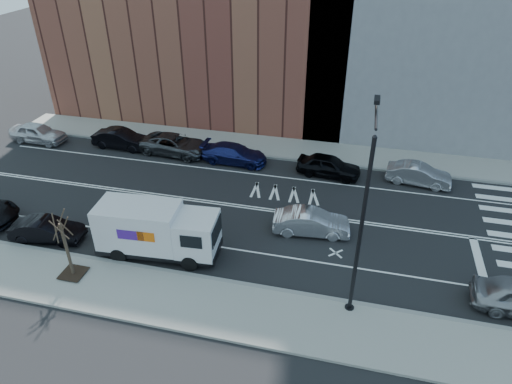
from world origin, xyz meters
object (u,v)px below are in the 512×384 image
at_px(far_parked_b, 121,139).
at_px(driving_sedan, 311,222).
at_px(fedex_van, 157,230).
at_px(far_parked_a, 38,133).

height_order(far_parked_b, driving_sedan, far_parked_b).
bearing_deg(fedex_van, driving_sedan, 22.12).
distance_m(fedex_van, far_parked_b, 14.33).
xyz_separation_m(fedex_van, far_parked_b, (-8.34, 11.62, -0.82)).
bearing_deg(far_parked_b, fedex_van, -141.95).
bearing_deg(far_parked_b, driving_sedan, -113.21).
xyz_separation_m(far_parked_a, far_parked_b, (7.14, 0.60, -0.03)).
bearing_deg(fedex_van, far_parked_b, 121.54).
bearing_deg(fedex_van, far_parked_a, 140.40).
distance_m(fedex_van, driving_sedan, 8.79).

